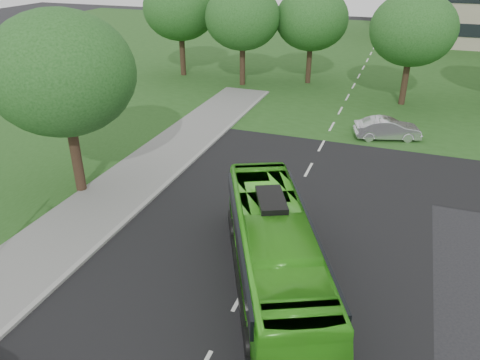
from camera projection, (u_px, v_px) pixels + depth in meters
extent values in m
plane|color=black|center=(257.00, 265.00, 19.80)|extent=(160.00, 160.00, 0.00)
cube|color=black|center=(336.00, 118.00, 36.60)|extent=(14.00, 120.00, 0.01)
cube|color=black|center=(321.00, 146.00, 31.56)|extent=(80.00, 12.00, 0.01)
cube|color=silver|center=(324.00, 141.00, 32.39)|extent=(0.15, 90.00, 0.01)
cube|color=gray|center=(39.00, 300.00, 17.72)|extent=(0.25, 60.00, 0.15)
cube|color=#234E1A|center=(370.00, 55.00, 57.60)|extent=(120.00, 60.00, 0.01)
cylinder|color=black|center=(242.00, 67.00, 44.67)|extent=(0.52, 0.52, 3.48)
ellipsoid|color=#1C4918|center=(243.00, 17.00, 42.65)|extent=(6.91, 6.91, 5.87)
cylinder|color=black|center=(309.00, 66.00, 45.34)|extent=(0.50, 0.50, 3.29)
ellipsoid|color=#1C4918|center=(312.00, 19.00, 43.38)|extent=(6.78, 6.78, 5.76)
cylinder|color=black|center=(404.00, 84.00, 39.13)|extent=(0.52, 0.52, 3.43)
ellipsoid|color=#1C4918|center=(413.00, 29.00, 37.13)|extent=(6.82, 6.82, 5.80)
cylinder|color=black|center=(183.00, 57.00, 48.03)|extent=(0.55, 0.55, 3.69)
ellipsoid|color=#1C4918|center=(180.00, 8.00, 45.90)|extent=(7.23, 7.23, 6.15)
cylinder|color=black|center=(77.00, 161.00, 24.96)|extent=(0.55, 0.55, 3.64)
ellipsoid|color=#1C4918|center=(62.00, 73.00, 22.85)|extent=(7.22, 7.22, 6.14)
imported|color=green|center=(274.00, 253.00, 17.88)|extent=(7.25, 11.52, 3.19)
imported|color=silver|center=(387.00, 129.00, 32.44)|extent=(4.73, 2.82, 1.47)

